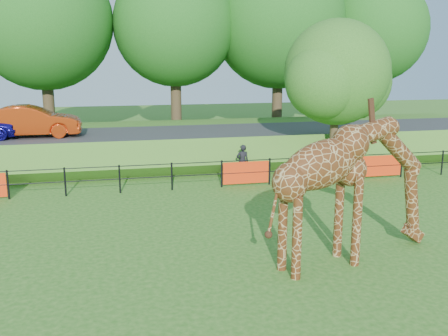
# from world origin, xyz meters

# --- Properties ---
(ground) EXTENTS (90.00, 90.00, 0.00)m
(ground) POSITION_xyz_m (0.00, 0.00, 0.00)
(ground) COLOR #266218
(ground) RESTS_ON ground
(giraffe) EXTENTS (5.17, 2.24, 3.65)m
(giraffe) POSITION_xyz_m (3.65, 0.10, 1.82)
(giraffe) COLOR #522910
(giraffe) RESTS_ON ground
(perimeter_fence) EXTENTS (28.07, 0.10, 1.10)m
(perimeter_fence) POSITION_xyz_m (0.00, 8.00, 0.55)
(perimeter_fence) COLOR black
(perimeter_fence) RESTS_ON ground
(embankment) EXTENTS (40.00, 9.00, 1.30)m
(embankment) POSITION_xyz_m (0.00, 15.50, 0.65)
(embankment) COLOR #266218
(embankment) RESTS_ON ground
(road) EXTENTS (40.00, 5.00, 0.12)m
(road) POSITION_xyz_m (0.00, 14.00, 1.36)
(road) COLOR #2D2D2F
(road) RESTS_ON embankment
(car_red) EXTENTS (4.54, 1.59, 1.50)m
(car_red) POSITION_xyz_m (-5.91, 13.82, 2.17)
(car_red) COLOR #AC300C
(car_red) RESTS_ON road
(visitor) EXTENTS (0.54, 0.36, 1.47)m
(visitor) POSITION_xyz_m (3.20, 9.30, 0.74)
(visitor) COLOR black
(visitor) RESTS_ON ground
(tree_east) EXTENTS (5.40, 4.71, 6.76)m
(tree_east) POSITION_xyz_m (7.60, 9.63, 4.28)
(tree_east) COLOR #382A19
(tree_east) RESTS_ON ground
(bg_tree_line) EXTENTS (37.30, 8.80, 11.82)m
(bg_tree_line) POSITION_xyz_m (1.89, 22.00, 7.19)
(bg_tree_line) COLOR #382A19
(bg_tree_line) RESTS_ON ground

